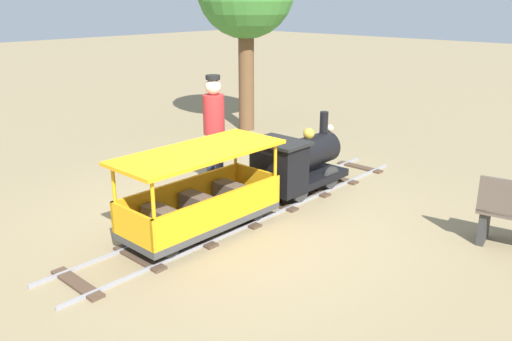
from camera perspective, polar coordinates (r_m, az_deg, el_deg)
ground_plane at (r=6.58m, az=-2.10°, el=-5.26°), size 60.00×60.00×0.00m
track at (r=6.79m, az=-0.14°, el=-4.33°), size 0.78×5.70×0.04m
locomotive at (r=7.24m, az=4.45°, el=0.98°), size 0.74×1.45×1.05m
passenger_car at (r=6.06m, az=-5.98°, el=-3.14°), size 0.84×2.00×0.97m
conductor_person at (r=7.41m, az=-4.58°, el=5.18°), size 0.30×0.30×1.62m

